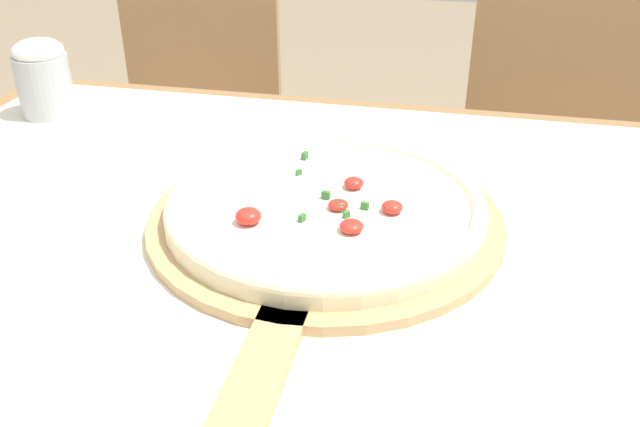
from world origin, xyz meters
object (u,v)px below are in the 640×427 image
chair_right (544,171)px  flour_cup (43,77)px  pizza_peel (322,227)px  chair_left (199,140)px  pizza (326,205)px

chair_right → flour_cup: 1.05m
pizza_peel → chair_right: 0.91m
pizza_peel → flour_cup: bearing=152.1°
chair_left → chair_right: size_ratio=1.00×
pizza_peel → flour_cup: size_ratio=4.99×
pizza_peel → chair_right: bearing=67.2°
pizza → chair_right: 0.90m
chair_left → pizza: bearing=-64.3°
pizza → chair_left: 0.96m
pizza_peel → pizza: 0.03m
pizza → chair_left: size_ratio=0.42×
pizza → chair_left: bearing=121.9°
chair_left → chair_right: bearing=-6.1°
pizza_peel → chair_right: size_ratio=0.69×
pizza_peel → pizza: pizza is taller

